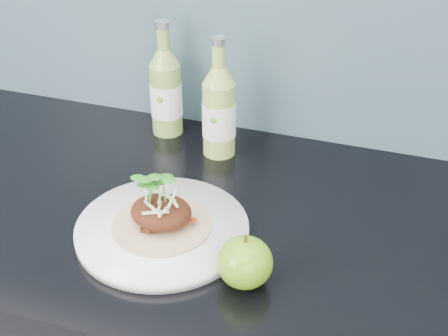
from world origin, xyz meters
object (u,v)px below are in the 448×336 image
(dinner_plate, at_px, (162,229))
(cider_bottle_right, at_px, (219,111))
(cider_bottle_left, at_px, (166,92))
(green_apple, at_px, (245,262))

(dinner_plate, relative_size, cider_bottle_right, 1.47)
(dinner_plate, relative_size, cider_bottle_left, 1.47)
(dinner_plate, bearing_deg, cider_bottle_right, 88.96)
(green_apple, distance_m, cider_bottle_right, 0.36)
(green_apple, distance_m, cider_bottle_left, 0.46)
(green_apple, xyz_separation_m, cider_bottle_left, (-0.27, 0.37, 0.05))
(cider_bottle_left, bearing_deg, dinner_plate, -62.81)
(green_apple, bearing_deg, cider_bottle_right, 114.55)
(dinner_plate, height_order, cider_bottle_right, cider_bottle_right)
(green_apple, bearing_deg, dinner_plate, 157.16)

